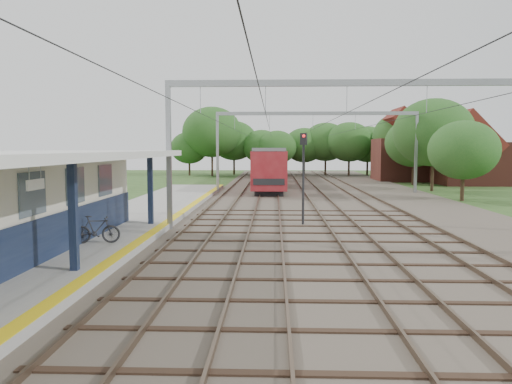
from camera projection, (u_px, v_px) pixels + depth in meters
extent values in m
plane|color=#2D4C1E|center=(279.00, 380.00, 8.39)|extent=(160.00, 160.00, 0.00)
cube|color=#473D33|center=(328.00, 199.00, 38.10)|extent=(18.00, 90.00, 0.10)
cube|color=gray|center=(111.00, 230.00, 22.58)|extent=(5.00, 52.00, 0.35)
cube|color=yellow|center=(160.00, 227.00, 22.48)|extent=(0.45, 52.00, 0.01)
cube|color=#111B35|center=(43.00, 240.00, 15.53)|extent=(0.06, 18.00, 1.40)
cube|color=slate|center=(42.00, 192.00, 15.39)|extent=(0.05, 16.00, 1.30)
cube|color=#111B35|center=(73.00, 216.00, 14.40)|extent=(0.22, 0.22, 3.20)
cube|color=#111B35|center=(150.00, 190.00, 23.36)|extent=(0.22, 0.22, 3.20)
cube|color=silver|center=(6.00, 156.00, 14.32)|extent=(6.40, 20.00, 0.24)
cube|color=white|center=(35.00, 185.00, 12.32)|extent=(0.06, 0.85, 0.26)
cube|color=brown|center=(221.00, 197.00, 38.39)|extent=(0.07, 88.00, 0.15)
cube|color=brown|center=(239.00, 197.00, 38.34)|extent=(0.07, 88.00, 0.15)
cube|color=brown|center=(259.00, 197.00, 38.28)|extent=(0.07, 88.00, 0.15)
cube|color=brown|center=(278.00, 197.00, 38.23)|extent=(0.07, 88.00, 0.15)
cube|color=brown|center=(308.00, 197.00, 38.14)|extent=(0.07, 88.00, 0.15)
cube|color=brown|center=(327.00, 197.00, 38.09)|extent=(0.07, 88.00, 0.15)
cube|color=brown|center=(355.00, 197.00, 38.01)|extent=(0.07, 88.00, 0.15)
cube|color=brown|center=(374.00, 197.00, 37.96)|extent=(0.07, 88.00, 0.15)
cube|color=gray|center=(169.00, 157.00, 23.19)|extent=(0.22, 0.22, 7.00)
cube|color=gray|center=(354.00, 83.00, 22.59)|extent=(17.00, 0.20, 0.30)
cube|color=gray|center=(218.00, 153.00, 43.10)|extent=(0.22, 0.22, 7.00)
cube|color=gray|center=(416.00, 153.00, 42.48)|extent=(0.22, 0.22, 7.00)
cube|color=gray|center=(316.00, 113.00, 42.50)|extent=(17.00, 0.20, 0.30)
cylinder|color=black|center=(230.00, 127.00, 37.89)|extent=(0.02, 88.00, 0.02)
cylinder|color=black|center=(269.00, 127.00, 37.79)|extent=(0.02, 88.00, 0.02)
cylinder|color=black|center=(318.00, 127.00, 37.65)|extent=(0.02, 88.00, 0.02)
cylinder|color=black|center=(366.00, 127.00, 37.52)|extent=(0.02, 88.00, 0.02)
cylinder|color=#382619|center=(203.00, 166.00, 69.35)|extent=(0.28, 0.28, 2.88)
ellipsoid|color=#1C4F1C|center=(203.00, 140.00, 69.04)|extent=(6.72, 6.72, 5.76)
cylinder|color=#382619|center=(247.00, 167.00, 71.14)|extent=(0.28, 0.28, 2.52)
ellipsoid|color=#1C4F1C|center=(247.00, 145.00, 70.86)|extent=(5.88, 5.88, 5.04)
cylinder|color=#382619|center=(290.00, 165.00, 67.90)|extent=(0.28, 0.28, 3.24)
ellipsoid|color=#1C4F1C|center=(290.00, 136.00, 67.55)|extent=(7.56, 7.56, 6.48)
cylinder|color=#382619|center=(332.00, 166.00, 69.70)|extent=(0.28, 0.28, 2.70)
ellipsoid|color=#1C4F1C|center=(332.00, 143.00, 69.41)|extent=(6.30, 6.30, 5.40)
cylinder|color=#382619|center=(434.00, 177.00, 45.58)|extent=(0.28, 0.28, 2.52)
ellipsoid|color=#1C4F1C|center=(435.00, 143.00, 45.31)|extent=(5.88, 5.88, 5.04)
cylinder|color=#382619|center=(397.00, 168.00, 61.47)|extent=(0.28, 0.28, 2.88)
ellipsoid|color=#1C4F1C|center=(397.00, 139.00, 61.16)|extent=(6.72, 6.72, 5.76)
cube|color=brown|center=(472.00, 164.00, 53.22)|extent=(7.00, 6.00, 4.50)
cube|color=maroon|center=(473.00, 134.00, 52.94)|extent=(4.99, 6.12, 4.99)
cube|color=brown|center=(409.00, 160.00, 59.35)|extent=(8.00, 6.00, 5.00)
cube|color=maroon|center=(410.00, 131.00, 59.05)|extent=(5.52, 6.12, 5.52)
imported|color=black|center=(96.00, 230.00, 18.57)|extent=(1.80, 0.80, 1.04)
cube|color=black|center=(270.00, 186.00, 47.37)|extent=(2.29, 16.35, 0.44)
cube|color=maroon|center=(270.00, 167.00, 47.22)|extent=(2.86, 17.78, 3.11)
cube|color=black|center=(270.00, 164.00, 47.19)|extent=(2.90, 16.35, 0.89)
cube|color=slate|center=(270.00, 149.00, 47.07)|extent=(2.63, 17.78, 0.28)
cube|color=black|center=(271.00, 175.00, 65.67)|extent=(2.29, 16.35, 0.44)
cube|color=maroon|center=(271.00, 162.00, 65.51)|extent=(2.86, 17.78, 3.11)
cube|color=black|center=(271.00, 159.00, 65.48)|extent=(2.90, 16.35, 0.89)
cube|color=slate|center=(271.00, 149.00, 65.36)|extent=(2.63, 17.78, 0.28)
cylinder|color=black|center=(303.00, 184.00, 24.72)|extent=(0.15, 0.15, 4.24)
cube|color=black|center=(304.00, 139.00, 24.52)|extent=(0.36, 0.28, 0.58)
sphere|color=red|center=(304.00, 136.00, 24.41)|extent=(0.15, 0.15, 0.15)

